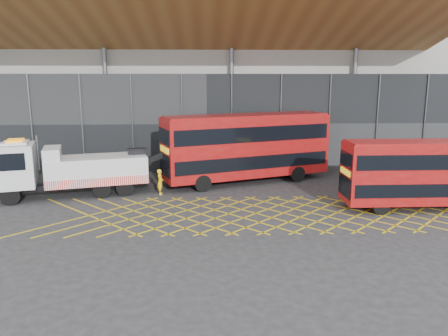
{
  "coord_description": "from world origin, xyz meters",
  "views": [
    {
      "loc": [
        1.97,
        -24.15,
        7.81
      ],
      "look_at": [
        3.0,
        1.5,
        2.4
      ],
      "focal_mm": 35.0,
      "sensor_mm": 36.0,
      "label": 1
    }
  ],
  "objects_px": {
    "recovery_truck": "(67,169)",
    "bus_towed": "(247,145)",
    "worker": "(160,182)",
    "bus_second": "(429,172)"
  },
  "relations": [
    {
      "from": "worker",
      "to": "bus_second",
      "type": "bearing_deg",
      "value": -109.34
    },
    {
      "from": "recovery_truck",
      "to": "worker",
      "type": "relative_size",
      "value": 6.63
    },
    {
      "from": "bus_towed",
      "to": "bus_second",
      "type": "xyz_separation_m",
      "value": [
        10.2,
        -7.08,
        -0.54
      ]
    },
    {
      "from": "bus_towed",
      "to": "bus_second",
      "type": "bearing_deg",
      "value": -55.05
    },
    {
      "from": "recovery_truck",
      "to": "bus_towed",
      "type": "relative_size",
      "value": 0.9
    },
    {
      "from": "worker",
      "to": "recovery_truck",
      "type": "bearing_deg",
      "value": 86.3
    },
    {
      "from": "bus_towed",
      "to": "worker",
      "type": "relative_size",
      "value": 7.38
    },
    {
      "from": "bus_towed",
      "to": "worker",
      "type": "distance_m",
      "value": 7.13
    },
    {
      "from": "recovery_truck",
      "to": "bus_towed",
      "type": "height_order",
      "value": "bus_towed"
    },
    {
      "from": "recovery_truck",
      "to": "bus_second",
      "type": "relative_size",
      "value": 1.12
    }
  ]
}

